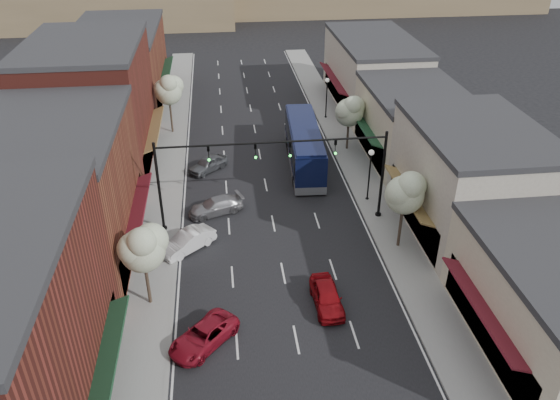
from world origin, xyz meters
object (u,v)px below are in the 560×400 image
object	(u,v)px
parked_car_a	(204,336)
tree_right_near	(406,192)
tree_left_far	(169,89)
coach_bus	(304,145)
tree_right_far	(350,110)
parked_car_d	(208,164)
signal_mast_right	(351,164)
lamp_post_near	(370,167)
parked_car_c	(216,206)
red_hatchback	(327,296)
signal_mast_left	(192,172)
tree_left_near	(143,247)
lamp_post_far	(327,91)
parked_car_b	(188,241)

from	to	relation	value
parked_car_a	tree_right_near	bearing A→B (deg)	72.65
tree_left_far	coach_bus	size ratio (longest dim) A/B	0.51
tree_right_far	parked_car_d	world-z (taller)	tree_right_far
signal_mast_right	tree_right_near	world-z (taller)	signal_mast_right
lamp_post_near	parked_car_d	world-z (taller)	lamp_post_near
tree_right_near	parked_car_c	world-z (taller)	tree_right_near
parked_car_c	red_hatchback	bearing A→B (deg)	9.72
signal_mast_right	signal_mast_left	bearing A→B (deg)	180.00
signal_mast_right	coach_bus	bearing A→B (deg)	101.24
parked_car_c	signal_mast_left	bearing A→B (deg)	-54.99
tree_right_near	tree_left_near	size ratio (longest dim) A/B	1.05
lamp_post_far	parked_car_b	world-z (taller)	lamp_post_far
parked_car_a	parked_car_c	xyz separation A→B (m)	(0.88, 13.72, 0.02)
lamp_post_near	lamp_post_far	size ratio (longest dim) A/B	1.00
tree_left_near	lamp_post_near	distance (m)	19.25
tree_left_near	parked_car_d	distance (m)	17.97
tree_right_far	lamp_post_far	bearing A→B (deg)	93.88
signal_mast_left	parked_car_b	bearing A→B (deg)	-102.50
lamp_post_far	parked_car_c	size ratio (longest dim) A/B	1.05
parked_car_c	parked_car_d	distance (m)	7.23
tree_right_near	tree_left_far	size ratio (longest dim) A/B	0.97
tree_right_near	parked_car_b	xyz separation A→B (m)	(-14.55, 1.44, -3.78)
lamp_post_near	parked_car_b	size ratio (longest dim) A/B	1.08
signal_mast_left	coach_bus	size ratio (longest dim) A/B	0.69
tree_left_near	parked_car_a	bearing A→B (deg)	-49.18
signal_mast_right	parked_car_a	distance (m)	16.38
tree_left_near	lamp_post_far	xyz separation A→B (m)	(16.05, 28.06, -1.22)
parked_car_a	parked_car_d	bearing A→B (deg)	132.02
coach_bus	parked_car_a	bearing A→B (deg)	-109.37
parked_car_c	lamp_post_near	bearing A→B (deg)	72.75
lamp_post_far	parked_car_b	size ratio (longest dim) A/B	1.08
signal_mast_left	lamp_post_far	world-z (taller)	signal_mast_left
parked_car_b	parked_car_d	world-z (taller)	parked_car_b
tree_right_far	tree_left_far	xyz separation A→B (m)	(-16.60, 6.00, 0.61)
lamp_post_far	parked_car_c	distance (m)	21.77
tree_left_far	red_hatchback	xyz separation A→B (m)	(10.46, -27.33, -3.92)
parked_car_d	lamp_post_near	bearing A→B (deg)	19.79
parked_car_b	parked_car_c	distance (m)	5.02
tree_right_near	coach_bus	size ratio (longest dim) A/B	0.50
tree_left_far	parked_car_d	size ratio (longest dim) A/B	1.61
signal_mast_left	tree_left_far	xyz separation A→B (m)	(-2.63, 17.95, -0.02)
signal_mast_left	parked_car_a	distance (m)	12.41
signal_mast_left	tree_left_near	size ratio (longest dim) A/B	1.44
tree_left_far	coach_bus	bearing A→B (deg)	-35.47
parked_car_b	signal_mast_right	bearing A→B (deg)	62.37
lamp_post_near	lamp_post_far	xyz separation A→B (m)	(0.00, 17.50, 0.00)
signal_mast_right	tree_right_near	distance (m)	4.89
tree_right_near	parked_car_d	distance (m)	19.03
parked_car_a	parked_car_c	bearing A→B (deg)	129.26
signal_mast_right	parked_car_a	size ratio (longest dim) A/B	1.93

